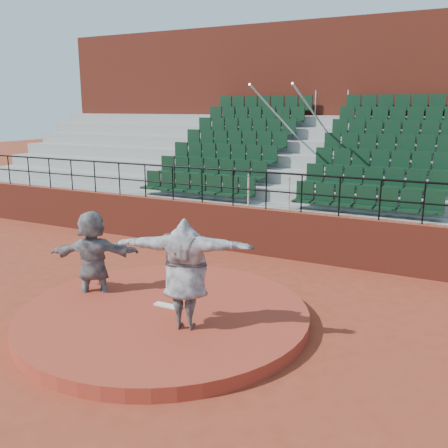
{
  "coord_description": "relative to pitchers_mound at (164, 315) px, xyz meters",
  "views": [
    {
      "loc": [
        5.08,
        -7.38,
        4.03
      ],
      "look_at": [
        0.0,
        2.5,
        1.4
      ],
      "focal_mm": 40.0,
      "sensor_mm": 36.0,
      "label": 1
    }
  ],
  "objects": [
    {
      "name": "pitching_rubber",
      "position": [
        0.0,
        0.15,
        0.14
      ],
      "size": [
        0.6,
        0.15,
        0.03
      ],
      "primitive_type": "cube",
      "color": "white",
      "rests_on": "pitchers_mound"
    },
    {
      "name": "press_box_facade",
      "position": [
        0.0,
        12.6,
        3.43
      ],
      "size": [
        24.0,
        3.0,
        7.1
      ],
      "primitive_type": "cube",
      "color": "maroon",
      "rests_on": "ground"
    },
    {
      "name": "fielder",
      "position": [
        -1.84,
        0.16,
        0.86
      ],
      "size": [
        1.89,
        1.36,
        1.97
      ],
      "primitive_type": "imported",
      "rotation": [
        0.0,
        0.0,
        3.62
      ],
      "color": "black",
      "rests_on": "ground"
    },
    {
      "name": "seating_deck",
      "position": [
        0.0,
        8.64,
        1.33
      ],
      "size": [
        24.0,
        5.97,
        4.63
      ],
      "color": "gray",
      "rests_on": "ground"
    },
    {
      "name": "pitcher",
      "position": [
        0.77,
        -0.46,
        1.1
      ],
      "size": [
        2.49,
        1.38,
        1.96
      ],
      "primitive_type": "imported",
      "rotation": [
        0.0,
        0.0,
        3.46
      ],
      "color": "black",
      "rests_on": "pitchers_mound"
    },
    {
      "name": "pitchers_mound",
      "position": [
        0.0,
        0.0,
        0.0
      ],
      "size": [
        5.5,
        5.5,
        0.25
      ],
      "primitive_type": "cylinder",
      "color": "#A43724",
      "rests_on": "ground"
    },
    {
      "name": "wall_railing",
      "position": [
        0.0,
        5.0,
        1.9
      ],
      "size": [
        24.04,
        0.05,
        1.03
      ],
      "color": "black",
      "rests_on": "boundary_wall"
    },
    {
      "name": "boundary_wall",
      "position": [
        0.0,
        5.0,
        0.53
      ],
      "size": [
        24.0,
        0.3,
        1.3
      ],
      "primitive_type": "cube",
      "color": "maroon",
      "rests_on": "ground"
    },
    {
      "name": "ground",
      "position": [
        0.0,
        0.0,
        -0.12
      ],
      "size": [
        90.0,
        90.0,
        0.0
      ],
      "primitive_type": "plane",
      "color": "maroon",
      "rests_on": "ground"
    }
  ]
}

